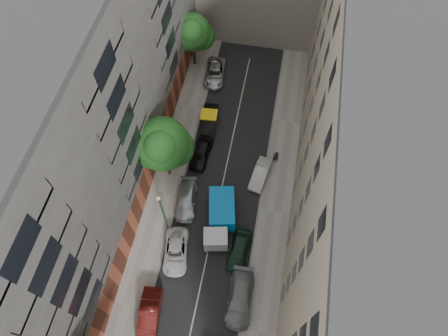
% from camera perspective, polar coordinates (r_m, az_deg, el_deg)
% --- Properties ---
extents(ground, '(120.00, 120.00, 0.00)m').
position_cam_1_polar(ground, '(39.38, -0.78, -4.96)').
color(ground, '#4C4C49').
rests_on(ground, ground).
extents(road_surface, '(8.00, 44.00, 0.02)m').
position_cam_1_polar(road_surface, '(39.37, -0.78, -4.96)').
color(road_surface, black).
rests_on(road_surface, ground).
extents(sidewalk_left, '(3.00, 44.00, 0.15)m').
position_cam_1_polar(sidewalk_left, '(40.20, -8.52, -3.53)').
color(sidewalk_left, gray).
rests_on(sidewalk_left, ground).
extents(sidewalk_right, '(3.00, 44.00, 0.15)m').
position_cam_1_polar(sidewalk_right, '(39.19, 7.18, -6.24)').
color(sidewalk_right, gray).
rests_on(sidewalk_right, ground).
extents(building_left, '(8.00, 44.00, 20.00)m').
position_cam_1_polar(building_left, '(33.73, -19.75, 5.72)').
color(building_left, '#464341').
rests_on(building_left, ground).
extents(building_right, '(8.00, 44.00, 20.00)m').
position_cam_1_polar(building_right, '(31.27, 19.17, -0.37)').
color(building_right, tan).
rests_on(building_right, ground).
extents(tarp_truck, '(3.31, 6.08, 2.64)m').
position_cam_1_polar(tarp_truck, '(37.14, -0.55, -7.18)').
color(tarp_truck, black).
rests_on(tarp_truck, ground).
extents(car_left_1, '(2.10, 4.70, 1.50)m').
position_cam_1_polar(car_left_1, '(36.00, -10.60, -19.92)').
color(car_left_1, '#4C110F').
rests_on(car_left_1, ground).
extents(car_left_2, '(2.86, 4.89, 1.28)m').
position_cam_1_polar(car_left_2, '(37.14, -6.91, -11.77)').
color(car_left_2, silver).
rests_on(car_left_2, ground).
extents(car_left_3, '(2.39, 4.77, 1.33)m').
position_cam_1_polar(car_left_3, '(38.94, -5.41, -4.56)').
color(car_left_3, '#B3B2B7').
rests_on(car_left_3, ground).
extents(car_left_4, '(1.91, 4.26, 1.42)m').
position_cam_1_polar(car_left_4, '(41.36, -3.30, 2.16)').
color(car_left_4, black).
rests_on(car_left_4, ground).
extents(car_left_5, '(1.92, 4.65, 1.50)m').
position_cam_1_polar(car_left_5, '(43.58, -2.13, 6.70)').
color(car_left_5, black).
rests_on(car_left_5, ground).
extents(car_left_6, '(2.59, 4.99, 1.34)m').
position_cam_1_polar(car_left_6, '(48.21, -1.30, 13.46)').
color(car_left_6, '#AFAFB4').
rests_on(car_left_6, ground).
extents(car_right_1, '(2.29, 5.27, 1.51)m').
position_cam_1_polar(car_right_1, '(35.73, 2.29, -18.11)').
color(car_right_1, slate).
rests_on(car_right_1, ground).
extents(car_right_2, '(2.04, 4.29, 1.42)m').
position_cam_1_polar(car_right_2, '(36.88, 2.15, -11.61)').
color(car_right_2, black).
rests_on(car_right_2, ground).
extents(car_right_3, '(2.00, 4.08, 1.29)m').
position_cam_1_polar(car_right_3, '(40.27, 5.19, -0.85)').
color(car_right_3, silver).
rests_on(car_right_3, ground).
extents(tree_mid, '(5.31, 5.04, 8.01)m').
position_cam_1_polar(tree_mid, '(36.57, -8.65, 3.13)').
color(tree_mid, '#382619').
rests_on(tree_mid, sidewalk_left).
extents(tree_far, '(4.65, 4.27, 6.98)m').
position_cam_1_polar(tree_far, '(46.85, -4.46, 18.57)').
color(tree_far, '#382619').
rests_on(tree_far, sidewalk_left).
extents(lamp_post, '(0.36, 0.36, 6.57)m').
position_cam_1_polar(lamp_post, '(34.87, -8.82, -5.98)').
color(lamp_post, '#1A5C28').
rests_on(lamp_post, sidewalk_left).
extents(pedestrian, '(0.70, 0.52, 1.74)m').
position_cam_1_polar(pedestrian, '(41.02, 7.39, 1.59)').
color(pedestrian, black).
rests_on(pedestrian, sidewalk_right).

